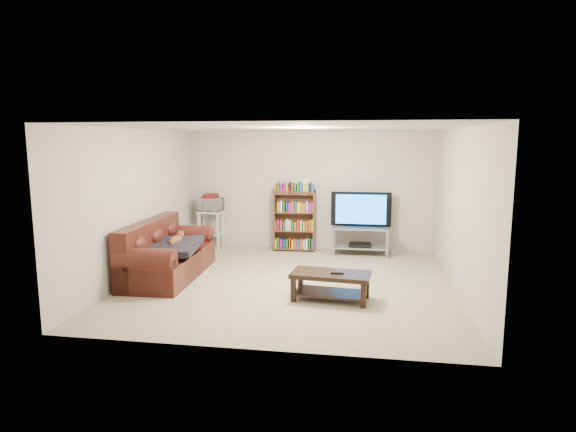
% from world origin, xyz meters
% --- Properties ---
extents(floor, '(5.00, 5.00, 0.00)m').
position_xyz_m(floor, '(0.00, 0.00, 0.00)').
color(floor, tan).
rests_on(floor, ground).
extents(ceiling, '(5.00, 5.00, 0.00)m').
position_xyz_m(ceiling, '(0.00, 0.00, 2.40)').
color(ceiling, white).
rests_on(ceiling, ground).
extents(wall_back, '(5.00, 0.00, 5.00)m').
position_xyz_m(wall_back, '(0.00, 2.50, 1.20)').
color(wall_back, beige).
rests_on(wall_back, ground).
extents(wall_front, '(5.00, 0.00, 5.00)m').
position_xyz_m(wall_front, '(0.00, -2.50, 1.20)').
color(wall_front, beige).
rests_on(wall_front, ground).
extents(wall_left, '(0.00, 5.00, 5.00)m').
position_xyz_m(wall_left, '(-2.50, 0.00, 1.20)').
color(wall_left, beige).
rests_on(wall_left, ground).
extents(wall_right, '(0.00, 5.00, 5.00)m').
position_xyz_m(wall_right, '(2.50, 0.00, 1.20)').
color(wall_right, beige).
rests_on(wall_right, ground).
extents(sofa, '(1.01, 2.19, 0.92)m').
position_xyz_m(sofa, '(-2.09, 0.03, 0.32)').
color(sofa, '#471912').
rests_on(sofa, floor).
extents(blanket, '(0.96, 1.17, 0.19)m').
position_xyz_m(blanket, '(-1.90, -0.11, 0.54)').
color(blanket, black).
rests_on(blanket, sofa).
extents(cat, '(0.26, 0.60, 0.18)m').
position_xyz_m(cat, '(-1.91, 0.08, 0.60)').
color(cat, brown).
rests_on(cat, sofa).
extents(coffee_table, '(1.14, 0.65, 0.39)m').
position_xyz_m(coffee_table, '(0.69, -0.73, 0.27)').
color(coffee_table, black).
rests_on(coffee_table, floor).
extents(remote, '(0.18, 0.06, 0.02)m').
position_xyz_m(remote, '(0.78, -0.79, 0.41)').
color(remote, black).
rests_on(remote, coffee_table).
extents(tv_stand, '(1.10, 0.50, 0.55)m').
position_xyz_m(tv_stand, '(1.06, 2.12, 0.37)').
color(tv_stand, '#999EA3').
rests_on(tv_stand, floor).
extents(television, '(1.18, 0.16, 0.68)m').
position_xyz_m(television, '(1.06, 2.12, 0.89)').
color(television, black).
rests_on(television, tv_stand).
extents(dvd_player, '(0.44, 0.31, 0.06)m').
position_xyz_m(dvd_player, '(1.06, 2.12, 0.19)').
color(dvd_player, black).
rests_on(dvd_player, tv_stand).
extents(bookshelf, '(0.86, 0.30, 1.22)m').
position_xyz_m(bookshelf, '(-0.27, 2.25, 0.63)').
color(bookshelf, '#512F1C').
rests_on(bookshelf, floor).
extents(shelf_clutter, '(0.62, 0.21, 0.28)m').
position_xyz_m(shelf_clutter, '(-0.17, 2.26, 1.33)').
color(shelf_clutter, silver).
rests_on(shelf_clutter, bookshelf).
extents(microwave_stand, '(0.51, 0.38, 0.78)m').
position_xyz_m(microwave_stand, '(-2.01, 2.20, 0.50)').
color(microwave_stand, silver).
rests_on(microwave_stand, floor).
extents(microwave, '(0.50, 0.35, 0.27)m').
position_xyz_m(microwave, '(-2.01, 2.20, 0.92)').
color(microwave, silver).
rests_on(microwave, microwave_stand).
extents(game_boxes, '(0.30, 0.27, 0.05)m').
position_xyz_m(game_boxes, '(-2.01, 2.20, 1.07)').
color(game_boxes, maroon).
rests_on(game_boxes, microwave).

